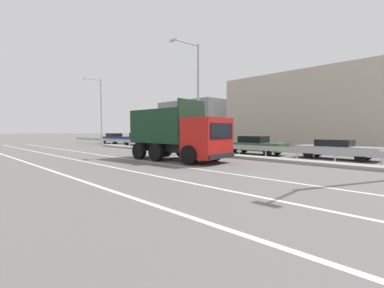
{
  "coord_description": "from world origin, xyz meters",
  "views": [
    {
      "loc": [
        12.78,
        -12.56,
        1.83
      ],
      "look_at": [
        0.49,
        -0.06,
        0.9
      ],
      "focal_mm": 24.0,
      "sensor_mm": 36.0,
      "label": 1
    }
  ],
  "objects_px": {
    "dump_truck": "(188,139)",
    "median_road_sign": "(193,140)",
    "street_lamp_0": "(100,108)",
    "parked_car_1": "(138,139)",
    "parked_car_4": "(255,145)",
    "parked_car_5": "(336,149)",
    "parked_car_0": "(115,138)",
    "parked_car_3": "(205,142)",
    "parked_car_2": "(163,140)",
    "street_lamp_1": "(196,93)"
  },
  "relations": [
    {
      "from": "street_lamp_1",
      "to": "parked_car_3",
      "type": "xyz_separation_m",
      "value": [
        -2.63,
        4.05,
        -3.89
      ]
    },
    {
      "from": "parked_car_5",
      "to": "parked_car_0",
      "type": "bearing_deg",
      "value": -89.4
    },
    {
      "from": "parked_car_0",
      "to": "parked_car_2",
      "type": "bearing_deg",
      "value": 85.0
    },
    {
      "from": "parked_car_1",
      "to": "median_road_sign",
      "type": "bearing_deg",
      "value": -106.65
    },
    {
      "from": "dump_truck",
      "to": "parked_car_1",
      "type": "bearing_deg",
      "value": -118.95
    },
    {
      "from": "parked_car_3",
      "to": "parked_car_5",
      "type": "distance_m",
      "value": 11.14
    },
    {
      "from": "street_lamp_0",
      "to": "parked_car_0",
      "type": "bearing_deg",
      "value": 132.32
    },
    {
      "from": "parked_car_1",
      "to": "parked_car_3",
      "type": "xyz_separation_m",
      "value": [
        11.26,
        0.05,
        -0.0
      ]
    },
    {
      "from": "parked_car_4",
      "to": "parked_car_0",
      "type": "bearing_deg",
      "value": -92.45
    },
    {
      "from": "dump_truck",
      "to": "parked_car_5",
      "type": "distance_m",
      "value": 9.53
    },
    {
      "from": "dump_truck",
      "to": "parked_car_1",
      "type": "relative_size",
      "value": 1.73
    },
    {
      "from": "street_lamp_0",
      "to": "parked_car_4",
      "type": "relative_size",
      "value": 1.71
    },
    {
      "from": "parked_car_2",
      "to": "parked_car_3",
      "type": "xyz_separation_m",
      "value": [
        6.22,
        0.08,
        -0.04
      ]
    },
    {
      "from": "parked_car_2",
      "to": "parked_car_3",
      "type": "bearing_deg",
      "value": -92.39
    },
    {
      "from": "parked_car_4",
      "to": "median_road_sign",
      "type": "bearing_deg",
      "value": -50.91
    },
    {
      "from": "median_road_sign",
      "to": "parked_car_5",
      "type": "relative_size",
      "value": 0.45
    },
    {
      "from": "parked_car_0",
      "to": "parked_car_4",
      "type": "relative_size",
      "value": 0.97
    },
    {
      "from": "parked_car_3",
      "to": "median_road_sign",
      "type": "bearing_deg",
      "value": 25.76
    },
    {
      "from": "median_road_sign",
      "to": "parked_car_0",
      "type": "distance_m",
      "value": 19.55
    },
    {
      "from": "street_lamp_0",
      "to": "parked_car_0",
      "type": "height_order",
      "value": "street_lamp_0"
    },
    {
      "from": "street_lamp_1",
      "to": "parked_car_4",
      "type": "relative_size",
      "value": 1.76
    },
    {
      "from": "street_lamp_0",
      "to": "parked_car_3",
      "type": "bearing_deg",
      "value": 14.93
    },
    {
      "from": "street_lamp_0",
      "to": "parked_car_2",
      "type": "bearing_deg",
      "value": 25.4
    },
    {
      "from": "parked_car_4",
      "to": "dump_truck",
      "type": "bearing_deg",
      "value": -4.72
    },
    {
      "from": "parked_car_4",
      "to": "parked_car_2",
      "type": "bearing_deg",
      "value": -93.48
    },
    {
      "from": "dump_truck",
      "to": "parked_car_1",
      "type": "xyz_separation_m",
      "value": [
        -16.41,
        7.36,
        -0.53
      ]
    },
    {
      "from": "street_lamp_1",
      "to": "street_lamp_0",
      "type": "bearing_deg",
      "value": 178.7
    },
    {
      "from": "dump_truck",
      "to": "parked_car_4",
      "type": "xyz_separation_m",
      "value": [
        0.48,
        6.75,
        -0.59
      ]
    },
    {
      "from": "street_lamp_0",
      "to": "street_lamp_1",
      "type": "xyz_separation_m",
      "value": [
        16.43,
        -0.37,
        0.17
      ]
    },
    {
      "from": "median_road_sign",
      "to": "parked_car_0",
      "type": "height_order",
      "value": "median_road_sign"
    },
    {
      "from": "parked_car_0",
      "to": "parked_car_3",
      "type": "xyz_separation_m",
      "value": [
        17.2,
        -0.05,
        0.04
      ]
    },
    {
      "from": "street_lamp_1",
      "to": "dump_truck",
      "type": "bearing_deg",
      "value": -53.06
    },
    {
      "from": "parked_car_0",
      "to": "street_lamp_1",
      "type": "bearing_deg",
      "value": 73.97
    },
    {
      "from": "street_lamp_1",
      "to": "parked_car_5",
      "type": "bearing_deg",
      "value": 25.31
    },
    {
      "from": "dump_truck",
      "to": "median_road_sign",
      "type": "distance_m",
      "value": 4.89
    },
    {
      "from": "street_lamp_1",
      "to": "parked_car_5",
      "type": "height_order",
      "value": "street_lamp_1"
    },
    {
      "from": "dump_truck",
      "to": "street_lamp_0",
      "type": "distance_m",
      "value": 19.58
    },
    {
      "from": "parked_car_0",
      "to": "parked_car_4",
      "type": "distance_m",
      "value": 22.83
    },
    {
      "from": "parked_car_0",
      "to": "parked_car_3",
      "type": "height_order",
      "value": "parked_car_3"
    },
    {
      "from": "parked_car_2",
      "to": "parked_car_4",
      "type": "bearing_deg",
      "value": -95.92
    },
    {
      "from": "median_road_sign",
      "to": "parked_car_2",
      "type": "xyz_separation_m",
      "value": [
        -8.2,
        3.61,
        -0.29
      ]
    },
    {
      "from": "parked_car_5",
      "to": "dump_truck",
      "type": "bearing_deg",
      "value": -38.33
    },
    {
      "from": "dump_truck",
      "to": "parked_car_0",
      "type": "xyz_separation_m",
      "value": [
        -22.35,
        7.45,
        -0.57
      ]
    },
    {
      "from": "parked_car_2",
      "to": "parked_car_5",
      "type": "xyz_separation_m",
      "value": [
        17.36,
        0.05,
        -0.15
      ]
    },
    {
      "from": "dump_truck",
      "to": "parked_car_4",
      "type": "distance_m",
      "value": 6.79
    },
    {
      "from": "dump_truck",
      "to": "median_road_sign",
      "type": "relative_size",
      "value": 3.15
    },
    {
      "from": "street_lamp_0",
      "to": "parked_car_5",
      "type": "distance_m",
      "value": 25.5
    },
    {
      "from": "street_lamp_1",
      "to": "parked_car_2",
      "type": "bearing_deg",
      "value": 155.81
    },
    {
      "from": "street_lamp_0",
      "to": "parked_car_1",
      "type": "xyz_separation_m",
      "value": [
        2.55,
        3.63,
        -3.72
      ]
    },
    {
      "from": "street_lamp_0",
      "to": "parked_car_2",
      "type": "height_order",
      "value": "street_lamp_0"
    }
  ]
}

